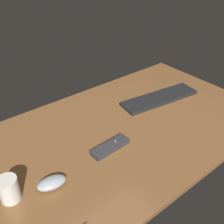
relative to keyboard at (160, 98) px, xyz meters
The scene contains 5 objects.
desk 32.02cm from the keyboard, 166.38° to the right, with size 140.00×84.00×2.00cm, color brown.
keyboard is the anchor object (origin of this frame).
computer_mouse 78.85cm from the keyboard, 166.82° to the right, with size 10.89×6.33×3.72cm, color #999EA5.
media_remote 49.59cm from the keyboard, 162.23° to the right, with size 18.30×6.38×3.52cm.
coffee_mug 91.57cm from the keyboard, behind, with size 7.01×7.01×9.44cm, color silver.
Camera 1 is at (-70.04, -75.99, 79.07)cm, focal length 42.80 mm.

